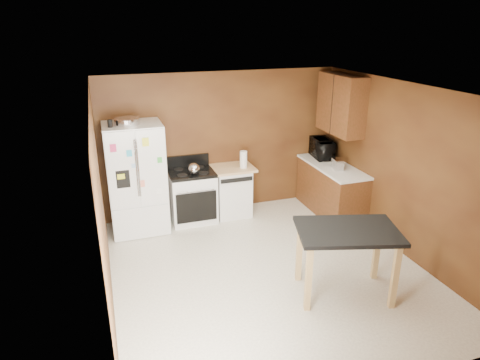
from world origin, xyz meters
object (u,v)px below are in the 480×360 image
gas_range (192,195)px  toaster (338,164)px  microwave (322,149)px  refrigerator (137,178)px  green_canister (243,162)px  roasting_pan (127,121)px  pen_cup (110,124)px  paper_towel (243,159)px  island (347,239)px  kettle (194,169)px  dishwasher (231,190)px

gas_range → toaster: bearing=-15.6°
microwave → refrigerator: refrigerator is taller
toaster → gas_range: (-2.41, 0.67, -0.53)m
green_canister → microwave: 1.53m
roasting_pan → green_canister: size_ratio=3.83×
pen_cup → refrigerator: size_ratio=0.06×
paper_towel → pen_cup: bearing=-176.6°
island → pen_cup: bearing=135.7°
kettle → paper_towel: paper_towel is taller
roasting_pan → island: roasting_pan is taller
microwave → dishwasher: bearing=96.9°
paper_towel → microwave: (1.57, 0.08, 0.02)m
refrigerator → gas_range: refrigerator is taller
green_canister → toaster: 1.65m
dishwasher → island: island is taller
gas_range → island: size_ratio=0.78×
gas_range → roasting_pan: bearing=-175.3°
toaster → dishwasher: toaster is taller
kettle → refrigerator: refrigerator is taller
kettle → green_canister: kettle is taller
pen_cup → island: 3.77m
microwave → island: bearing=164.9°
toaster → microwave: microwave is taller
dishwasher → island: size_ratio=0.63×
toaster → refrigerator: (-3.32, 0.61, -0.09)m
kettle → toaster: 2.45m
pen_cup → island: bearing=-44.3°
toaster → dishwasher: 1.90m
pen_cup → kettle: 1.51m
pen_cup → island: (2.58, -2.52, -1.09)m
paper_towel → microwave: size_ratio=0.52×
green_canister → dishwasher: (-0.24, -0.09, -0.49)m
roasting_pan → pen_cup: size_ratio=3.54×
green_canister → dishwasher: size_ratio=0.11×
dishwasher → island: bearing=-77.0°
pen_cup → gas_range: bearing=9.0°
pen_cup → microwave: bearing=3.2°
microwave → island: 2.97m
green_canister → gas_range: (-0.96, -0.11, -0.48)m
kettle → green_canister: bearing=16.1°
green_canister → refrigerator: bearing=-174.8°
kettle → green_canister: 0.98m
roasting_pan → pen_cup: pen_cup is taller
pen_cup → microwave: 3.80m
paper_towel → green_canister: (0.05, 0.18, -0.10)m
roasting_pan → gas_range: (0.98, 0.08, -1.39)m
kettle → toaster: (2.39, -0.51, -0.01)m
kettle → toaster: size_ratio=0.82×
toaster → island: (-1.06, -2.05, -0.22)m
roasting_pan → toaster: (3.39, -0.59, -0.86)m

